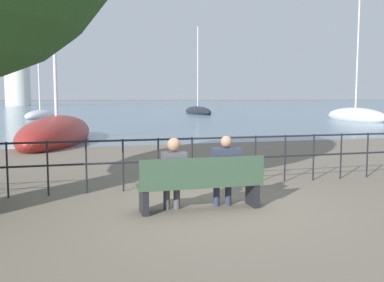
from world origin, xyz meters
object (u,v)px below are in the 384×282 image
park_bench (201,184)px  sailboat_2 (355,116)px  seated_person_right (225,168)px  harbor_lighthouse (16,57)px  sailboat_0 (198,111)px  sailboat_3 (57,134)px  sailboat_1 (40,115)px  seated_person_left (173,171)px

park_bench → sailboat_2: bearing=49.3°
park_bench → seated_person_right: size_ratio=1.70×
park_bench → harbor_lighthouse: (-15.07, 109.04, 11.67)m
sailboat_0 → sailboat_3: (-15.19, -30.32, 0.04)m
sailboat_1 → harbor_lighthouse: 75.11m
sailboat_0 → harbor_lighthouse: (-27.59, 66.30, 11.81)m
seated_person_right → park_bench: bearing=-170.1°
sailboat_0 → sailboat_2: 20.22m
park_bench → seated_person_left: seated_person_left is taller
sailboat_0 → sailboat_1: sailboat_0 is taller
sailboat_1 → sailboat_0: bearing=39.8°
park_bench → sailboat_3: sailboat_3 is taller
sailboat_0 → sailboat_2: sailboat_0 is taller
sailboat_0 → sailboat_2: (8.44, -18.38, 0.04)m
park_bench → sailboat_1: sailboat_1 is taller
park_bench → seated_person_right: (0.45, 0.08, 0.23)m
seated_person_right → sailboat_3: sailboat_3 is taller
seated_person_right → sailboat_2: 31.80m
sailboat_2 → sailboat_1: bearing=157.3°
seated_person_right → sailboat_0: (12.07, 42.67, -0.37)m
seated_person_left → sailboat_2: sailboat_2 is taller
seated_person_left → sailboat_3: size_ratio=0.12×
sailboat_0 → harbor_lighthouse: bearing=112.1°
sailboat_2 → harbor_lighthouse: 92.77m
park_bench → seated_person_left: bearing=169.8°
seated_person_left → sailboat_3: sailboat_3 is taller
harbor_lighthouse → park_bench: bearing=-82.1°
park_bench → sailboat_1: bearing=97.9°
seated_person_left → harbor_lighthouse: size_ratio=0.05×
seated_person_right → sailboat_1: sailboat_1 is taller
seated_person_right → harbor_lighthouse: bearing=98.1°
sailboat_2 → harbor_lighthouse: harbor_lighthouse is taller
sailboat_0 → sailboat_3: sailboat_0 is taller
sailboat_1 → sailboat_3: 23.25m
sailboat_2 → sailboat_3: sailboat_2 is taller
sailboat_0 → sailboat_1: size_ratio=1.32×
sailboat_1 → seated_person_right: bearing=-63.9°
sailboat_3 → sailboat_1: bearing=106.2°
seated_person_right → sailboat_1: (-5.36, 35.50, -0.41)m
park_bench → sailboat_3: (-2.67, 12.43, -0.10)m
sailboat_2 → sailboat_3: 26.48m
sailboat_0 → sailboat_3: size_ratio=1.04×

